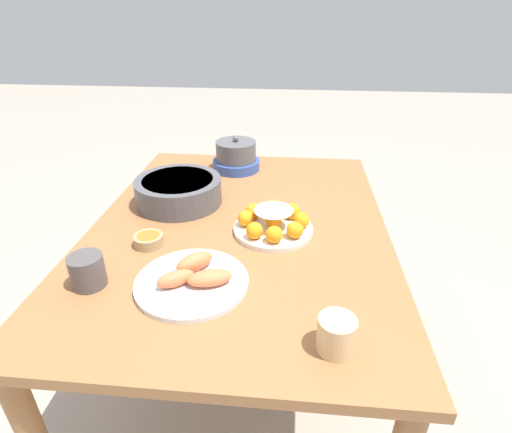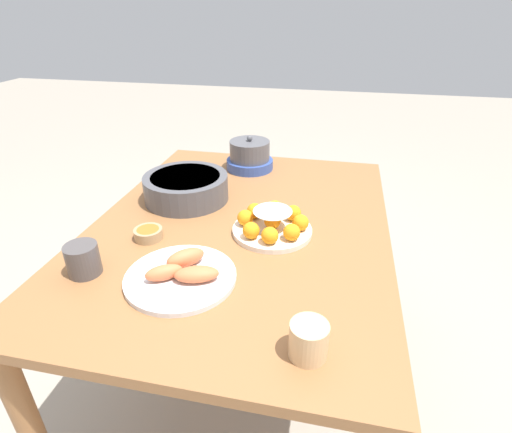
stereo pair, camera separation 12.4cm
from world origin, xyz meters
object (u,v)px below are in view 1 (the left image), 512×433
(cake_plate, at_px, (273,223))
(warming_pot, at_px, (236,157))
(dining_table, at_px, (240,249))
(sauce_bowl, at_px, (149,240))
(seafood_platter, at_px, (193,279))
(cup_near, at_px, (336,335))
(cup_far, at_px, (87,271))
(serving_bowl, at_px, (179,190))

(cake_plate, xyz_separation_m, warming_pot, (0.51, 0.19, 0.02))
(dining_table, xyz_separation_m, sauce_bowl, (-0.15, 0.25, 0.11))
(sauce_bowl, relative_size, warming_pot, 0.43)
(seafood_platter, height_order, cup_near, cup_near)
(cup_near, bearing_deg, cup_far, 75.46)
(seafood_platter, relative_size, cup_far, 3.37)
(dining_table, bearing_deg, seafood_platter, 166.62)
(seafood_platter, bearing_deg, warming_pot, -0.09)
(dining_table, distance_m, warming_pot, 0.50)
(serving_bowl, distance_m, sauce_bowl, 0.28)
(cake_plate, bearing_deg, sauce_bowl, 107.12)
(seafood_platter, xyz_separation_m, cup_near, (-0.18, -0.34, 0.02))
(dining_table, distance_m, cake_plate, 0.17)
(cup_near, bearing_deg, sauce_bowl, 55.62)
(dining_table, bearing_deg, warming_pot, 9.10)
(dining_table, height_order, warming_pot, warming_pot)
(cup_near, xyz_separation_m, warming_pot, (0.97, 0.34, 0.02))
(cake_plate, xyz_separation_m, cup_near, (-0.46, -0.15, 0.01))
(cake_plate, xyz_separation_m, seafood_platter, (-0.28, 0.19, -0.01))
(warming_pot, bearing_deg, cup_near, -160.69)
(sauce_bowl, xyz_separation_m, warming_pot, (0.62, -0.17, 0.04))
(sauce_bowl, bearing_deg, seafood_platter, -134.37)
(dining_table, relative_size, seafood_platter, 4.40)
(cup_far, height_order, warming_pot, warming_pot)
(cup_near, distance_m, warming_pot, 1.02)
(sauce_bowl, bearing_deg, cake_plate, -72.88)
(sauce_bowl, bearing_deg, dining_table, -58.85)
(seafood_platter, relative_size, cup_near, 3.62)
(cake_plate, bearing_deg, dining_table, 70.42)
(serving_bowl, relative_size, sauce_bowl, 3.50)
(cup_far, bearing_deg, seafood_platter, -84.18)
(seafood_platter, bearing_deg, cup_far, 95.82)
(cup_near, bearing_deg, serving_bowl, 38.13)
(sauce_bowl, height_order, cup_near, cup_near)
(cake_plate, bearing_deg, seafood_platter, 146.24)
(dining_table, height_order, cup_near, cup_near)
(seafood_platter, relative_size, warming_pot, 1.46)
(seafood_platter, height_order, warming_pot, warming_pot)
(seafood_platter, bearing_deg, cake_plate, -33.76)
(sauce_bowl, xyz_separation_m, seafood_platter, (-0.17, -0.17, -0.00))
(serving_bowl, distance_m, cup_near, 0.80)
(cake_plate, xyz_separation_m, sauce_bowl, (-0.11, 0.36, -0.01))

